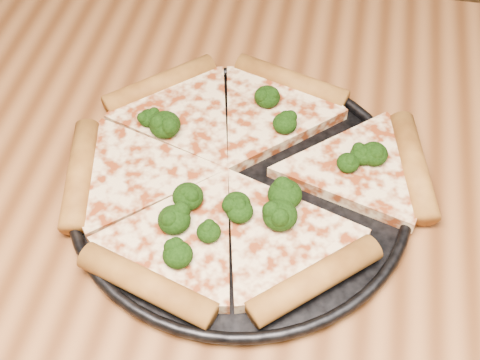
# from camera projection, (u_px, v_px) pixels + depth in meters

# --- Properties ---
(dining_table) EXTENTS (1.20, 0.90, 0.75)m
(dining_table) POSITION_uv_depth(u_px,v_px,m) (302.00, 337.00, 0.64)
(dining_table) COLOR brown
(dining_table) RESTS_ON ground
(pizza_pan) EXTENTS (0.33, 0.33, 0.02)m
(pizza_pan) POSITION_uv_depth(u_px,v_px,m) (240.00, 185.00, 0.63)
(pizza_pan) COLOR black
(pizza_pan) RESTS_ON dining_table
(pizza) EXTENTS (0.37, 0.33, 0.03)m
(pizza) POSITION_uv_depth(u_px,v_px,m) (235.00, 170.00, 0.63)
(pizza) COLOR #E2C18A
(pizza) RESTS_ON pizza_pan
(broccoli_florets) EXTENTS (0.25, 0.23, 0.02)m
(broccoli_florets) POSITION_uv_depth(u_px,v_px,m) (246.00, 177.00, 0.61)
(broccoli_florets) COLOR black
(broccoli_florets) RESTS_ON pizza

